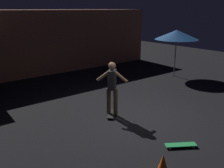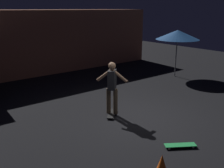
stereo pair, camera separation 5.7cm
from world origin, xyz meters
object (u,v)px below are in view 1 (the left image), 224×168
at_px(skateboard_spare, 181,145).
at_px(skateboard_ridden, 112,114).
at_px(skater, 112,84).
at_px(patio_umbrella, 177,35).
at_px(traffic_cone, 163,165).

bearing_deg(skateboard_spare, skateboard_ridden, 92.57).
height_order(skateboard_ridden, skateboard_spare, same).
bearing_deg(skateboard_ridden, skater, -135.00).
bearing_deg(skater, skateboard_ridden, 45.00).
bearing_deg(skateboard_spare, skater, 92.57).
height_order(patio_umbrella, traffic_cone, patio_umbrella).
relative_size(patio_umbrella, skater, 1.38).
distance_m(skateboard_ridden, skateboard_spare, 2.60).
xyz_separation_m(patio_umbrella, skater, (-5.54, -1.92, -1.04)).
distance_m(skateboard_spare, traffic_cone, 1.28).
relative_size(skater, traffic_cone, 3.63).
xyz_separation_m(skateboard_spare, traffic_cone, (-1.19, -0.43, 0.16)).
relative_size(patio_umbrella, skateboard_ridden, 3.20).
distance_m(patio_umbrella, skateboard_ridden, 6.20).
xyz_separation_m(skateboard_ridden, skater, (-0.00, -0.00, 0.98)).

